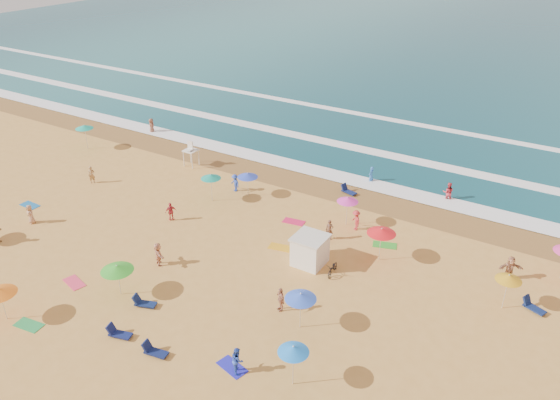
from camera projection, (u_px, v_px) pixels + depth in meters
The scene contains 12 objects.
ground at pixel (252, 258), 37.89m from camera, with size 220.00×220.00×0.00m, color gold.
ocean at pixel (505, 42), 101.34m from camera, with size 220.00×140.00×0.18m, color #0C4756.
wet_sand at pixel (333, 189), 47.33m from camera, with size 220.00×220.00×0.00m, color olive.
surf_foam at pixel (373, 154), 53.95m from camera, with size 200.00×18.70×0.05m.
cabana at pixel (310, 251), 36.89m from camera, with size 2.00×2.00×2.00m, color white.
cabana_roof at pixel (310, 238), 36.40m from camera, with size 2.20×2.20×0.12m, color silver.
bicycle at pixel (333, 268), 36.06m from camera, with size 0.57×1.62×0.85m, color black.
lifeguard_stand at pixel (191, 155), 51.33m from camera, with size 1.20×1.20×2.10m, color white, non-canonical shape.
beach_umbrellas at pixel (250, 239), 36.00m from camera, with size 58.02×23.33×0.74m.
loungers at pixel (283, 306), 33.00m from camera, with size 54.41×23.84×0.34m.
towels at pixel (224, 279), 35.69m from camera, with size 48.87×20.15×0.03m.
beachgoers at pixel (281, 218), 41.29m from camera, with size 45.07×25.93×2.04m.
Camera 1 is at (18.13, -26.00, 21.24)m, focal length 35.00 mm.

